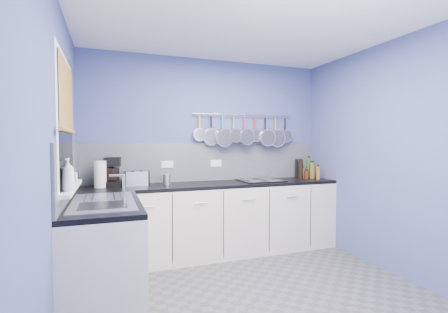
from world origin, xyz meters
TOP-DOWN VIEW (x-y plane):
  - floor at (0.00, 0.00)m, footprint 3.20×3.00m
  - ceiling at (0.00, 0.00)m, footprint 3.20×3.00m
  - wall_back at (0.00, 1.51)m, footprint 3.20×0.02m
  - wall_front at (0.00, -1.51)m, footprint 3.20×0.02m
  - wall_left at (-1.61, 0.00)m, footprint 0.02×3.00m
  - wall_right at (1.61, 0.00)m, footprint 0.02×3.00m
  - backsplash_back at (0.00, 1.49)m, footprint 3.20×0.02m
  - backsplash_left at (-1.59, 0.60)m, footprint 0.02×1.80m
  - cabinet_run_back at (0.00, 1.20)m, footprint 3.20×0.60m
  - worktop_back at (0.00, 1.20)m, footprint 3.20×0.60m
  - cabinet_run_left at (-1.30, 0.30)m, footprint 0.60×1.20m
  - worktop_left at (-1.30, 0.30)m, footprint 0.60×1.20m
  - window_frame at (-1.58, 0.30)m, footprint 0.01×1.00m
  - window_glass at (-1.57, 0.30)m, footprint 0.01×0.90m
  - bamboo_blind at (-1.56, 0.30)m, footprint 0.01×0.90m
  - window_sill at (-1.55, 0.30)m, footprint 0.10×0.98m
  - sink_unit at (-1.30, 0.30)m, footprint 0.50×0.95m
  - mixer_tap at (-1.14, 0.12)m, footprint 0.12×0.08m
  - socket_left at (-0.55, 1.48)m, footprint 0.15×0.01m
  - socket_right at (0.10, 1.48)m, footprint 0.15×0.01m
  - pot_rail at (0.50, 1.45)m, footprint 1.45×0.02m
  - soap_bottle_a at (-1.53, -0.03)m, footprint 0.11×0.11m
  - soap_bottle_b at (-1.53, 0.20)m, footprint 0.08×0.08m
  - paper_towel at (-1.34, 1.27)m, footprint 0.17×0.17m
  - coffee_maker at (-1.21, 1.33)m, footprint 0.21×0.23m
  - toaster at (-0.94, 1.29)m, footprint 0.26×0.15m
  - canister at (-0.60, 1.23)m, footprint 0.11×0.11m
  - hob at (0.63, 1.21)m, footprint 0.55×0.48m
  - pan_0 at (-0.13, 1.44)m, footprint 0.16×0.05m
  - pan_1 at (0.02, 1.44)m, footprint 0.22×0.06m
  - pan_2 at (0.18, 1.44)m, footprint 0.24×0.11m
  - pan_3 at (0.34, 1.44)m, footprint 0.19×0.12m
  - pan_4 at (0.50, 1.44)m, footprint 0.22×0.13m
  - pan_5 at (0.66, 1.44)m, footprint 0.18×0.08m
  - pan_6 at (0.82, 1.44)m, footprint 0.24×0.12m
  - pan_7 at (0.98, 1.44)m, footprint 0.25×0.09m
  - pan_8 at (1.14, 1.44)m, footprint 0.18×0.07m
  - condiment_0 at (1.45, 1.31)m, footprint 0.06×0.06m
  - condiment_1 at (1.35, 1.31)m, footprint 0.07×0.07m
  - condiment_2 at (1.26, 1.34)m, footprint 0.05×0.05m
  - condiment_3 at (1.44, 1.22)m, footprint 0.07×0.07m
  - condiment_4 at (1.35, 1.23)m, footprint 0.06×0.06m
  - condiment_5 at (1.25, 1.22)m, footprint 0.07×0.07m
  - condiment_6 at (1.46, 1.10)m, footprint 0.05×0.05m

SIDE VIEW (x-z plane):
  - floor at x=0.00m, z-range -0.02..0.00m
  - cabinet_run_back at x=0.00m, z-range 0.00..0.86m
  - cabinet_run_left at x=-1.30m, z-range 0.00..0.86m
  - worktop_back at x=0.00m, z-range 0.86..0.90m
  - worktop_left at x=-1.30m, z-range 0.86..0.90m
  - sink_unit at x=-1.30m, z-range 0.90..0.91m
  - hob at x=0.63m, z-range 0.90..0.91m
  - condiment_4 at x=1.35m, z-range 0.90..1.01m
  - canister at x=-0.60m, z-range 0.90..1.03m
  - condiment_1 at x=1.35m, z-range 0.90..1.05m
  - toaster at x=-0.94m, z-range 0.90..1.07m
  - condiment_6 at x=1.46m, z-range 0.90..1.08m
  - condiment_3 at x=1.44m, z-range 0.90..1.13m
  - condiment_2 at x=1.26m, z-range 0.90..1.16m
  - condiment_5 at x=1.25m, z-range 0.90..1.16m
  - mixer_tap at x=-1.14m, z-range 0.90..1.16m
  - window_sill at x=-1.55m, z-range 1.02..1.05m
  - condiment_0 at x=1.45m, z-range 0.90..1.19m
  - paper_towel at x=-1.34m, z-range 0.90..1.20m
  - coffee_maker at x=-1.21m, z-range 0.90..1.23m
  - socket_left at x=-0.55m, z-range 1.09..1.18m
  - socket_right at x=0.10m, z-range 1.09..1.18m
  - soap_bottle_b at x=-1.53m, z-range 1.05..1.22m
  - backsplash_back at x=0.00m, z-range 0.90..1.40m
  - backsplash_left at x=-1.59m, z-range 0.90..1.40m
  - soap_bottle_a at x=-1.53m, z-range 1.05..1.29m
  - wall_back at x=0.00m, z-range 0.00..2.50m
  - wall_front at x=0.00m, z-range 0.00..2.50m
  - wall_left at x=-1.61m, z-range 0.00..2.50m
  - wall_right at x=1.61m, z-range 0.00..2.50m
  - window_glass at x=-1.57m, z-range 1.05..2.05m
  - window_frame at x=-1.58m, z-range 1.00..2.10m
  - pan_7 at x=0.98m, z-range 1.34..1.78m
  - pan_2 at x=0.18m, z-range 1.35..1.78m
  - pan_6 at x=0.82m, z-range 1.35..1.78m
  - pan_1 at x=0.02m, z-range 1.37..1.78m
  - pan_4 at x=0.50m, z-range 1.37..1.78m
  - pan_3 at x=0.34m, z-range 1.40..1.78m
  - pan_8 at x=1.14m, z-range 1.41..1.78m
  - pan_5 at x=0.66m, z-range 1.41..1.78m
  - pan_0 at x=-0.13m, z-range 1.43..1.78m
  - bamboo_blind at x=-1.56m, z-range 1.50..2.05m
  - pot_rail at x=0.50m, z-range 1.77..1.79m
  - ceiling at x=0.00m, z-range 2.50..2.52m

